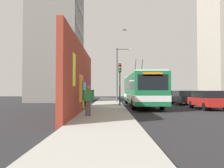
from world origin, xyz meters
name	(u,v)px	position (x,y,z in m)	size (l,w,h in m)	color
ground_plane	(124,108)	(0.00, 0.00, 0.00)	(80.00, 80.00, 0.00)	#232326
sidewalk_slab	(107,107)	(0.00, 1.60, 0.07)	(48.00, 3.20, 0.15)	#9E9B93
graffiti_wall	(81,80)	(-4.66, 3.35, 2.35)	(12.68, 0.32, 4.72)	maroon
building_far_left	(58,31)	(12.42, 9.20, 10.49)	(9.17, 6.71, 20.99)	gray
city_bus	(141,89)	(1.90, -1.80, 1.75)	(12.55, 2.65, 4.92)	#19723F
parked_car_red	(207,99)	(-1.37, -7.00, 0.83)	(4.36, 1.90, 1.58)	#B21E19
parked_car_black	(183,97)	(4.71, -7.00, 0.84)	(4.45, 1.93, 1.58)	black
parked_car_white	(170,96)	(10.32, -7.00, 0.84)	(4.95, 1.89, 1.58)	white
pedestrian_near_wall	(88,98)	(-7.43, 2.53, 1.16)	(0.23, 0.68, 1.71)	#595960
traffic_light	(120,77)	(1.27, 0.35, 2.91)	(0.49, 0.28, 4.10)	#2D382D
street_lamp	(119,71)	(7.52, 0.24, 4.08)	(0.44, 1.93, 6.84)	#4C4C51
flying_pigeons	(124,30)	(5.54, -0.37, 8.73)	(0.32, 0.54, 0.16)	#47474C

